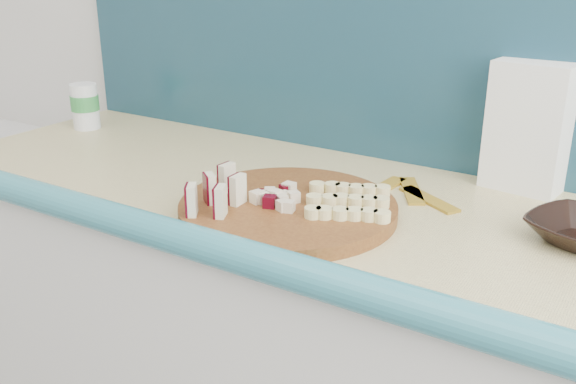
# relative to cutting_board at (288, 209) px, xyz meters

# --- Properties ---
(backsplash) EXTENTS (2.20, 0.02, 0.50)m
(backsplash) POSITION_rel_cutting_board_xyz_m (0.21, 0.41, 0.24)
(backsplash) COLOR teal
(backsplash) RESTS_ON kitchen_counter
(cutting_board) EXTENTS (0.52, 0.52, 0.02)m
(cutting_board) POSITION_rel_cutting_board_xyz_m (0.00, 0.00, 0.00)
(cutting_board) COLOR #4F2611
(cutting_board) RESTS_ON kitchen_counter
(apple_wedges) EXTENTS (0.09, 0.16, 0.05)m
(apple_wedges) POSITION_rel_cutting_board_xyz_m (-0.10, -0.08, 0.04)
(apple_wedges) COLOR beige
(apple_wedges) RESTS_ON cutting_board
(apple_chunks) EXTENTS (0.06, 0.06, 0.02)m
(apple_chunks) POSITION_rel_cutting_board_xyz_m (-0.02, -0.01, 0.02)
(apple_chunks) COLOR beige
(apple_chunks) RESTS_ON cutting_board
(banana_slices) EXTENTS (0.19, 0.19, 0.02)m
(banana_slices) POSITION_rel_cutting_board_xyz_m (0.10, 0.04, 0.02)
(banana_slices) COLOR #E7D98D
(banana_slices) RESTS_ON cutting_board
(flour_bag) EXTENTS (0.16, 0.12, 0.25)m
(flour_bag) POSITION_rel_cutting_board_xyz_m (0.33, 0.38, 0.11)
(flour_bag) COLOR white
(flour_bag) RESTS_ON kitchen_counter
(canister) EXTENTS (0.07, 0.07, 0.12)m
(canister) POSITION_rel_cutting_board_xyz_m (-0.78, 0.22, 0.05)
(canister) COLOR white
(canister) RESTS_ON kitchen_counter
(banana_peel) EXTENTS (0.19, 0.16, 0.01)m
(banana_peel) POSITION_rel_cutting_board_xyz_m (0.14, 0.22, -0.01)
(banana_peel) COLOR #B08C21
(banana_peel) RESTS_ON kitchen_counter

